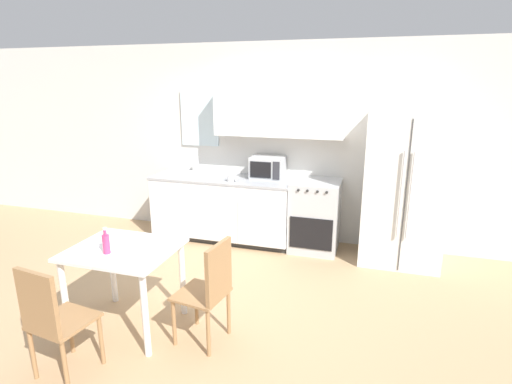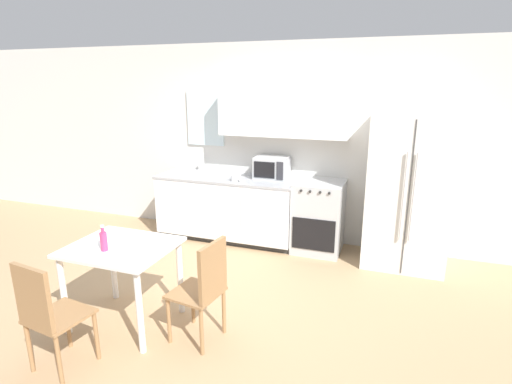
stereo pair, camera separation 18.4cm
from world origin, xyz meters
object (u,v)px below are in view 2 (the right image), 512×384
Objects in this scene: microwave at (272,168)px; dining_table at (122,259)px; oven_range at (319,217)px; drink_bottle at (104,240)px; dining_chair_side at (205,285)px; coffee_mug at (235,178)px; refrigerator at (408,192)px; dining_chair_near at (47,311)px.

microwave is 0.49× the size of dining_table.
drink_bottle reaches higher than oven_range.
microwave is 2.45m from dining_chair_side.
dining_chair_side is at bearing -86.06° from microwave.
coffee_mug is at bearing -142.12° from microwave.
refrigerator reaches higher than dining_table.
microwave is at bearing 73.85° from drink_bottle.
coffee_mug is 2.18m from dining_chair_side.
dining_chair_side is (-1.59, -2.22, -0.38)m from refrigerator.
dining_chair_near is at bearing -97.57° from dining_table.
coffee_mug is 0.13× the size of dining_chair_side.
dining_chair_side is (0.83, -0.01, -0.10)m from dining_table.
drink_bottle is (0.04, 0.63, 0.33)m from dining_chair_near.
dining_chair_near is 0.71m from drink_bottle.
microwave reaches higher than dining_table.
drink_bottle is (-1.42, -2.40, 0.40)m from oven_range.
coffee_mug is at bearing 90.45° from dining_chair_near.
drink_bottle reaches higher than dining_chair_side.
coffee_mug is at bearing 81.76° from drink_bottle.
oven_range is at bearing 59.44° from drink_bottle.
dining_chair_side is (0.16, -2.38, -0.52)m from microwave.
coffee_mug is at bearing 23.76° from dining_chair_side.
drink_bottle is at bearing -136.56° from refrigerator.
drink_bottle is at bearing 106.33° from dining_chair_side.
refrigerator is 1.97× the size of dining_chair_side.
dining_chair_near is 1.20m from dining_chair_side.
microwave is at bearing 74.37° from dining_table.
dining_table is (-0.25, -2.06, -0.31)m from coffee_mug.
oven_range is at bearing 10.54° from coffee_mug.
drink_bottle reaches higher than dining_chair_near.
drink_bottle is at bearing -98.24° from coffee_mug.
dining_chair_side is (0.57, -2.07, -0.41)m from coffee_mug.
refrigerator is 2.02× the size of dining_table.
refrigerator is (1.06, -0.05, 0.45)m from oven_range.
dining_chair_near is at bearing 137.19° from dining_chair_side.
dining_table is at bearing -120.89° from oven_range.
microwave is at bearing 37.88° from coffee_mug.
microwave is 0.48× the size of dining_chair_side.
oven_range is 3.35m from dining_chair_near.
refrigerator is at bearing 42.47° from dining_table.
refrigerator is 1.97× the size of dining_chair_near.
refrigerator is 2.75m from dining_chair_side.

